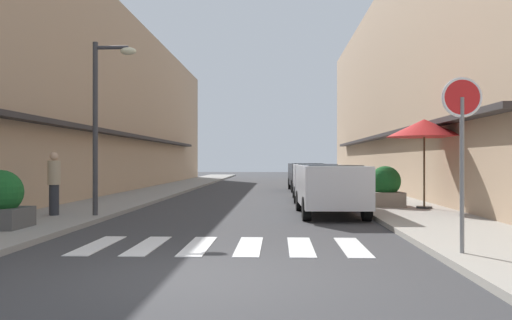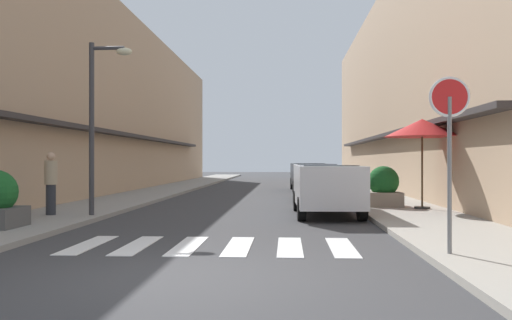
# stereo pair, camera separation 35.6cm
# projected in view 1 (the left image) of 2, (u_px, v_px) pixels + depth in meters

# --- Properties ---
(ground_plane) EXTENTS (97.14, 97.14, 0.00)m
(ground_plane) POSITION_uv_depth(u_px,v_px,m) (257.00, 194.00, 24.68)
(ground_plane) COLOR #38383A
(sidewalk_left) EXTENTS (2.76, 61.82, 0.12)m
(sidewalk_left) POSITION_uv_depth(u_px,v_px,m) (155.00, 192.00, 24.90)
(sidewalk_left) COLOR gray
(sidewalk_left) RESTS_ON ground_plane
(sidewalk_right) EXTENTS (2.76, 61.82, 0.12)m
(sidewalk_right) POSITION_uv_depth(u_px,v_px,m) (361.00, 193.00, 24.47)
(sidewalk_right) COLOR #9E998E
(sidewalk_right) RESTS_ON ground_plane
(building_row_left) EXTENTS (5.50, 41.74, 9.01)m
(building_row_left) POSITION_uv_depth(u_px,v_px,m) (85.00, 104.00, 26.28)
(building_row_left) COLOR tan
(building_row_left) RESTS_ON ground_plane
(building_row_right) EXTENTS (5.50, 41.74, 10.55)m
(building_row_right) POSITION_uv_depth(u_px,v_px,m) (436.00, 87.00, 25.52)
(building_row_right) COLOR tan
(building_row_right) RESTS_ON ground_plane
(crosswalk) EXTENTS (5.20, 2.20, 0.01)m
(crosswalk) POSITION_uv_depth(u_px,v_px,m) (224.00, 246.00, 9.55)
(crosswalk) COLOR silver
(crosswalk) RESTS_ON ground_plane
(parked_car_near) EXTENTS (1.89, 4.23, 1.47)m
(parked_car_near) POSITION_uv_depth(u_px,v_px,m) (330.00, 184.00, 14.95)
(parked_car_near) COLOR silver
(parked_car_near) RESTS_ON ground_plane
(parked_car_mid) EXTENTS (1.85, 4.43, 1.47)m
(parked_car_mid) POSITION_uv_depth(u_px,v_px,m) (316.00, 178.00, 20.61)
(parked_car_mid) COLOR silver
(parked_car_mid) RESTS_ON ground_plane
(parked_car_far) EXTENTS (1.92, 4.54, 1.47)m
(parked_car_far) POSITION_uv_depth(u_px,v_px,m) (307.00, 173.00, 27.29)
(parked_car_far) COLOR black
(parked_car_far) RESTS_ON ground_plane
(round_street_sign) EXTENTS (0.65, 0.07, 2.81)m
(round_street_sign) POSITION_uv_depth(u_px,v_px,m) (462.00, 118.00, 8.22)
(round_street_sign) COLOR slate
(round_street_sign) RESTS_ON sidewalk_right
(street_lamp) EXTENTS (1.19, 0.28, 4.69)m
(street_lamp) POSITION_uv_depth(u_px,v_px,m) (103.00, 108.00, 13.92)
(street_lamp) COLOR #38383D
(street_lamp) RESTS_ON sidewalk_left
(cafe_umbrella) EXTENTS (2.31, 2.31, 2.76)m
(cafe_umbrella) POSITION_uv_depth(u_px,v_px,m) (424.00, 129.00, 15.93)
(cafe_umbrella) COLOR #262626
(cafe_umbrella) RESTS_ON sidewalk_right
(planter_corner) EXTENTS (1.10, 1.10, 1.27)m
(planter_corner) POSITION_uv_depth(u_px,v_px,m) (0.00, 201.00, 11.27)
(planter_corner) COLOR #4C4C4C
(planter_corner) RESTS_ON sidewalk_left
(planter_midblock) EXTENTS (1.09, 1.09, 1.30)m
(planter_midblock) POSITION_uv_depth(u_px,v_px,m) (385.00, 188.00, 16.75)
(planter_midblock) COLOR gray
(planter_midblock) RESTS_ON sidewalk_right
(pedestrian_walking_near) EXTENTS (0.34, 0.34, 1.70)m
(pedestrian_walking_near) POSITION_uv_depth(u_px,v_px,m) (54.00, 182.00, 13.92)
(pedestrian_walking_near) COLOR #282B33
(pedestrian_walking_near) RESTS_ON sidewalk_left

